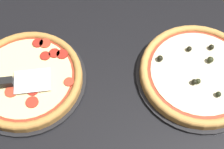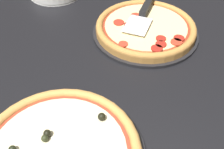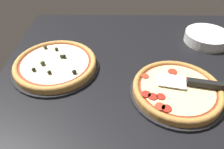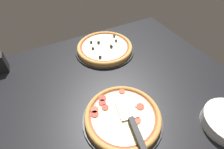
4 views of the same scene
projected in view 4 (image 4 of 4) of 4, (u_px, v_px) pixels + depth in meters
ground_plane at (107, 110)px, 79.62cm from camera, size 140.23×121.73×3.60cm
pizza_pan_front at (123, 119)px, 73.77cm from camera, size 33.85×33.85×1.00cm
pizza_front at (123, 116)px, 72.35cm from camera, size 31.81×31.81×3.03cm
pizza_pan_back at (105, 50)px, 108.00cm from camera, size 35.76×35.76×1.00cm
pizza_back at (105, 47)px, 106.58cm from camera, size 33.61×33.61×4.11cm
serving_spatula at (135, 128)px, 66.07cm from camera, size 9.65×24.76×2.00cm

